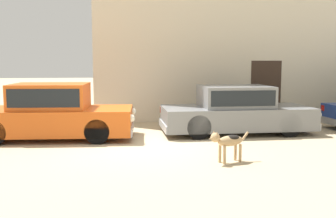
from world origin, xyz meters
TOP-DOWN VIEW (x-y plane):
  - ground_plane at (0.00, 0.00)m, footprint 80.00×80.00m
  - parked_sedan_nearest at (-2.26, 1.33)m, footprint 4.49×2.02m
  - parked_sedan_second at (2.91, 1.57)m, footprint 4.44×1.86m
  - apartment_block at (7.28, 6.91)m, footprint 17.18×6.02m
  - stray_dog_spotted at (1.76, -1.75)m, footprint 0.96×0.43m

SIDE VIEW (x-z plane):
  - ground_plane at x=0.00m, z-range 0.00..0.00m
  - stray_dog_spotted at x=1.76m, z-range 0.11..0.80m
  - parked_sedan_second at x=2.91m, z-range -0.01..1.37m
  - parked_sedan_nearest at x=-2.26m, z-range -0.01..1.48m
  - apartment_block at x=7.28m, z-range 0.00..9.27m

